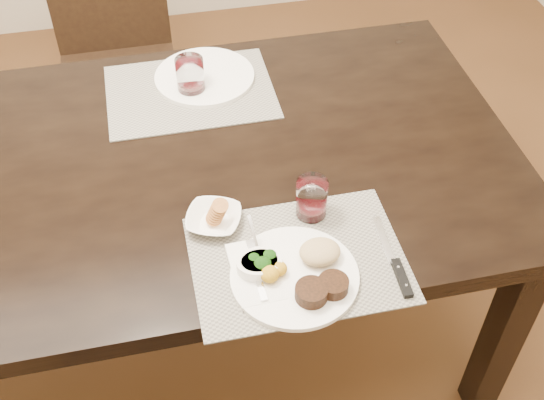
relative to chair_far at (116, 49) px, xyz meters
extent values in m
plane|color=#472D16|center=(0.00, -0.93, -0.50)|extent=(4.50, 4.50, 0.00)
cube|color=black|center=(0.00, -0.93, 0.22)|extent=(2.00, 1.00, 0.05)
cube|color=black|center=(0.92, -1.35, -0.15)|extent=(0.08, 0.08, 0.70)
cube|color=black|center=(0.92, -0.51, -0.15)|extent=(0.08, 0.08, 0.70)
cube|color=black|center=(0.00, -0.08, -0.07)|extent=(0.42, 0.42, 0.04)
cube|color=black|center=(-0.18, -0.26, -0.30)|extent=(0.04, 0.04, 0.41)
cube|color=black|center=(0.18, -0.26, -0.30)|extent=(0.04, 0.04, 0.41)
cube|color=black|center=(-0.18, 0.10, -0.30)|extent=(0.04, 0.04, 0.41)
cube|color=black|center=(0.18, 0.10, -0.30)|extent=(0.04, 0.04, 0.41)
cube|color=gray|center=(0.36, -1.30, 0.25)|extent=(0.46, 0.34, 0.00)
cube|color=gray|center=(0.21, -0.65, 0.25)|extent=(0.46, 0.34, 0.00)
cylinder|color=white|center=(0.34, -1.35, 0.26)|extent=(0.27, 0.27, 0.01)
cylinder|color=black|center=(0.36, -1.42, 0.28)|extent=(0.07, 0.07, 0.03)
cylinder|color=black|center=(0.41, -1.41, 0.28)|extent=(0.06, 0.06, 0.03)
ellipsoid|color=tan|center=(0.40, -1.32, 0.28)|extent=(0.09, 0.08, 0.04)
ellipsoid|color=#0F3C0B|center=(0.28, -1.33, 0.28)|extent=(0.04, 0.04, 0.04)
ellipsoid|color=orange|center=(0.29, -1.35, 0.28)|extent=(0.04, 0.04, 0.03)
cube|color=white|center=(0.26, -1.33, 0.26)|extent=(0.10, 0.18, 0.01)
cube|color=white|center=(0.26, -1.35, 0.27)|extent=(0.02, 0.12, 0.01)
cube|color=white|center=(0.27, -1.26, 0.27)|extent=(0.02, 0.05, 0.00)
cube|color=white|center=(0.56, -1.29, 0.25)|extent=(0.02, 0.14, 0.00)
cube|color=black|center=(0.56, -1.41, 0.26)|extent=(0.02, 0.10, 0.01)
imported|color=white|center=(0.20, -1.16, 0.27)|extent=(0.16, 0.16, 0.03)
cylinder|color=#B16D37|center=(0.20, -1.16, 0.29)|extent=(0.04, 0.04, 0.04)
cylinder|color=white|center=(0.27, -1.32, 0.27)|extent=(0.10, 0.10, 0.04)
cylinder|color=#0D3B12|center=(0.27, -1.32, 0.28)|extent=(0.08, 0.08, 0.01)
cube|color=white|center=(0.27, -1.26, 0.31)|extent=(0.01, 0.06, 0.05)
cylinder|color=silver|center=(0.42, -1.18, 0.30)|extent=(0.07, 0.07, 0.10)
cylinder|color=#360409|center=(0.42, -1.18, 0.26)|extent=(0.06, 0.06, 0.02)
cylinder|color=white|center=(0.26, -0.60, 0.26)|extent=(0.28, 0.28, 0.01)
cylinder|color=silver|center=(0.21, -0.66, 0.30)|extent=(0.08, 0.08, 0.11)
cylinder|color=#360409|center=(0.21, -0.66, 0.26)|extent=(0.06, 0.06, 0.03)
camera|label=1|loc=(0.10, -2.21, 1.39)|focal=45.00mm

